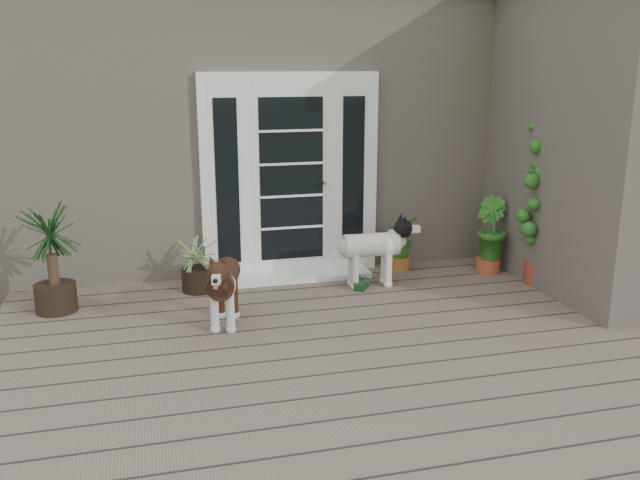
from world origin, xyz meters
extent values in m
cube|color=#6B5B4C|center=(0.00, 0.40, 0.06)|extent=(6.20, 4.60, 0.12)
cube|color=#665E54|center=(0.00, 4.65, 1.55)|extent=(7.40, 4.00, 3.10)
cube|color=#665E54|center=(2.90, 1.50, 1.55)|extent=(1.60, 2.40, 3.10)
cube|color=white|center=(-0.20, 2.60, 1.19)|extent=(1.90, 0.14, 2.15)
cube|color=white|center=(-0.20, 2.40, 0.14)|extent=(1.60, 0.40, 0.05)
imported|color=#1B5B1A|center=(0.98, 2.40, 0.37)|extent=(0.54, 0.54, 0.50)
imported|color=#175017|center=(1.90, 2.09, 0.43)|extent=(0.45, 0.45, 0.61)
imported|color=#225117|center=(2.32, 2.05, 0.41)|extent=(0.52, 0.52, 0.58)
camera|label=1|loc=(-1.70, -4.38, 2.36)|focal=38.14mm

